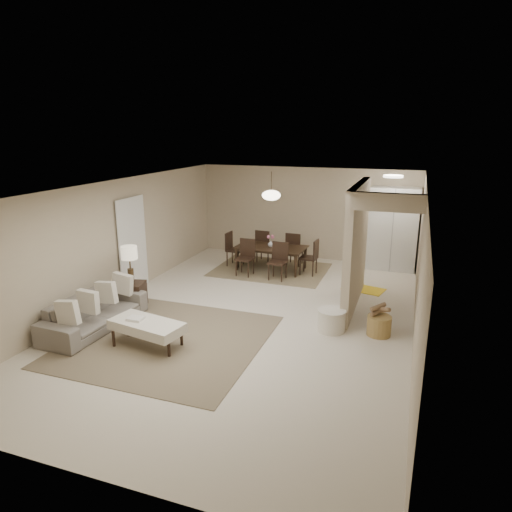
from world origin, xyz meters
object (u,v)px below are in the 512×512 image
at_px(pantry_cabinet, 393,229).
at_px(wicker_basket, 379,326).
at_px(ottoman_bench, 147,326).
at_px(side_table, 132,295).
at_px(sofa, 95,313).
at_px(dining_table, 271,258).
at_px(round_pouf, 332,320).

xyz_separation_m(pantry_cabinet, wicker_basket, (0.07, -4.15, -0.87)).
bearing_deg(pantry_cabinet, ottoman_bench, -120.90).
relative_size(side_table, wicker_basket, 1.24).
bearing_deg(sofa, ottoman_bench, -100.89).
bearing_deg(dining_table, pantry_cabinet, 24.61).
relative_size(sofa, wicker_basket, 5.00).
bearing_deg(ottoman_bench, wicker_basket, 35.95).
xyz_separation_m(ottoman_bench, side_table, (-1.23, 1.40, -0.10)).
distance_m(round_pouf, wicker_basket, 0.82).
bearing_deg(pantry_cabinet, wicker_basket, -89.01).
xyz_separation_m(ottoman_bench, round_pouf, (2.77, 1.62, -0.16)).
bearing_deg(side_table, sofa, -92.60).
distance_m(pantry_cabinet, round_pouf, 4.40).
bearing_deg(round_pouf, ottoman_bench, -149.62).
xyz_separation_m(side_table, dining_table, (1.87, 3.34, 0.05)).
bearing_deg(ottoman_bench, dining_table, 92.66).
xyz_separation_m(pantry_cabinet, round_pouf, (-0.75, -4.25, -0.85)).
xyz_separation_m(round_pouf, dining_table, (-2.14, 3.11, 0.11)).
distance_m(sofa, wicker_basket, 5.08).
bearing_deg(side_table, dining_table, 60.78).
bearing_deg(pantry_cabinet, side_table, -136.71).
bearing_deg(ottoman_bench, pantry_cabinet, 69.38).
height_order(sofa, ottoman_bench, sofa).
bearing_deg(ottoman_bench, sofa, 177.13).
relative_size(sofa, side_table, 4.04).
bearing_deg(wicker_basket, side_table, -176.14).
xyz_separation_m(sofa, ottoman_bench, (1.28, -0.30, 0.05)).
bearing_deg(wicker_basket, sofa, -163.70).
bearing_deg(dining_table, ottoman_bench, -94.51).
height_order(ottoman_bench, side_table, side_table).
height_order(side_table, round_pouf, side_table).
bearing_deg(dining_table, wicker_basket, -42.48).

